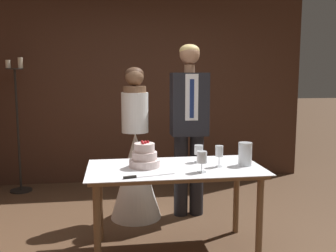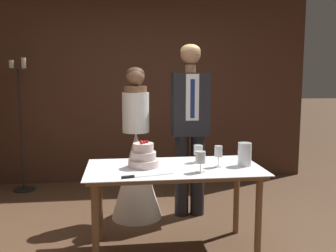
% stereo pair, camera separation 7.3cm
% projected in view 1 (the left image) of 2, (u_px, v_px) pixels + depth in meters
% --- Properties ---
extents(wall_back, '(4.73, 0.12, 2.74)m').
position_uv_depth(wall_back, '(141.00, 86.00, 5.34)').
color(wall_back, '#472B1E').
rests_on(wall_back, ground_plane).
extents(cake_table, '(1.48, 0.76, 0.75)m').
position_uv_depth(cake_table, '(175.00, 177.00, 3.19)').
color(cake_table, brown).
rests_on(cake_table, ground_plane).
extents(tiered_cake, '(0.26, 0.26, 0.23)m').
position_uv_depth(tiered_cake, '(144.00, 157.00, 3.16)').
color(tiered_cake, beige).
rests_on(tiered_cake, cake_table).
extents(cake_knife, '(0.41, 0.12, 0.02)m').
position_uv_depth(cake_knife, '(139.00, 176.00, 2.85)').
color(cake_knife, silver).
rests_on(cake_knife, cake_table).
extents(wine_glass_near, '(0.08, 0.08, 0.17)m').
position_uv_depth(wine_glass_near, '(202.00, 158.00, 2.99)').
color(wine_glass_near, silver).
rests_on(wine_glass_near, cake_table).
extents(wine_glass_middle, '(0.07, 0.07, 0.18)m').
position_uv_depth(wine_glass_middle, '(219.00, 152.00, 3.17)').
color(wine_glass_middle, silver).
rests_on(wine_glass_middle, cake_table).
extents(wine_glass_far, '(0.08, 0.08, 0.15)m').
position_uv_depth(wine_glass_far, '(199.00, 151.00, 3.34)').
color(wine_glass_far, silver).
rests_on(wine_glass_far, cake_table).
extents(hurricane_candle, '(0.12, 0.12, 0.20)m').
position_uv_depth(hurricane_candle, '(245.00, 154.00, 3.22)').
color(hurricane_candle, silver).
rests_on(hurricane_candle, cake_table).
extents(bride, '(0.54, 0.54, 1.60)m').
position_uv_depth(bride, '(136.00, 164.00, 3.96)').
color(bride, white).
rests_on(bride, ground_plane).
extents(groom, '(0.39, 0.25, 1.84)m').
position_uv_depth(groom, '(189.00, 121.00, 3.98)').
color(groom, black).
rests_on(groom, ground_plane).
extents(candle_stand, '(0.28, 0.28, 1.74)m').
position_uv_depth(candle_stand, '(18.00, 132.00, 4.83)').
color(candle_stand, black).
rests_on(candle_stand, ground_plane).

